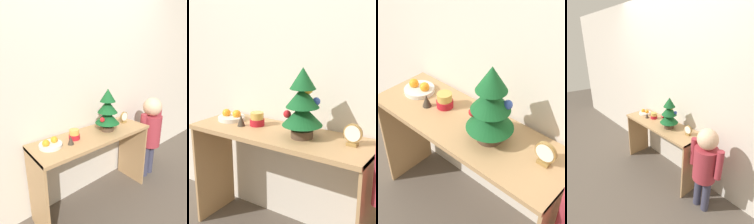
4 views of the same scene
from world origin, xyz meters
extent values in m
cube|color=beige|center=(0.00, 0.47, 1.25)|extent=(7.00, 0.05, 2.50)
cube|color=tan|center=(0.00, 0.21, 0.77)|extent=(1.25, 0.43, 0.03)
cube|color=tan|center=(-0.62, 0.21, 0.39)|extent=(0.02, 0.39, 0.79)
cylinder|color=#4C3828|center=(0.17, 0.21, 0.81)|extent=(0.14, 0.14, 0.05)
cylinder|color=brown|center=(0.17, 0.21, 0.86)|extent=(0.02, 0.02, 0.04)
cone|color=#145123|center=(0.17, 0.21, 0.93)|extent=(0.25, 0.25, 0.13)
cone|color=#145123|center=(0.17, 0.21, 1.04)|extent=(0.20, 0.20, 0.13)
cone|color=#145123|center=(0.17, 0.21, 1.16)|extent=(0.16, 0.16, 0.13)
sphere|color=#2D4CA8|center=(0.24, 0.26, 1.01)|extent=(0.05, 0.05, 0.05)
sphere|color=gold|center=(0.20, 0.22, 1.09)|extent=(0.06, 0.06, 0.06)
sphere|color=red|center=(0.08, 0.18, 0.93)|extent=(0.05, 0.05, 0.05)
sphere|color=red|center=(0.15, 0.27, 1.00)|extent=(0.05, 0.05, 0.05)
sphere|color=silver|center=(0.16, 0.16, 1.02)|extent=(0.04, 0.04, 0.04)
cylinder|color=silver|center=(-0.45, 0.25, 0.80)|extent=(0.19, 0.19, 0.03)
sphere|color=orange|center=(-0.41, 0.26, 0.83)|extent=(0.06, 0.06, 0.06)
sphere|color=orange|center=(-0.49, 0.25, 0.83)|extent=(0.06, 0.06, 0.06)
cylinder|color=#AD1923|center=(-0.21, 0.25, 0.81)|extent=(0.10, 0.10, 0.05)
cylinder|color=gold|center=(-0.21, 0.25, 0.86)|extent=(0.09, 0.09, 0.05)
cube|color=olive|center=(0.48, 0.25, 0.80)|extent=(0.06, 0.04, 0.02)
cylinder|color=olive|center=(0.48, 0.25, 0.86)|extent=(0.11, 0.02, 0.11)
cylinder|color=white|center=(0.48, 0.24, 0.86)|extent=(0.09, 0.00, 0.09)
cone|color=#382D23|center=(-0.30, 0.18, 0.83)|extent=(0.05, 0.05, 0.08)
camera|label=1|loc=(-1.03, -0.99, 1.48)|focal=28.00mm
camera|label=2|loc=(1.07, -1.37, 1.44)|focal=50.00mm
camera|label=3|loc=(0.93, -0.76, 1.90)|focal=50.00mm
camera|label=4|loc=(1.74, -1.28, 1.87)|focal=28.00mm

